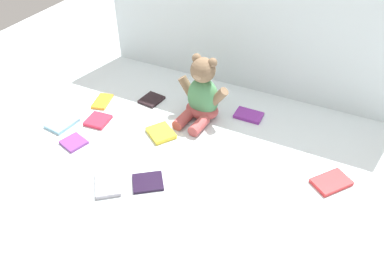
{
  "coord_description": "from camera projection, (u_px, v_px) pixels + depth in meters",
  "views": [
    {
      "loc": [
        0.48,
        -1.12,
        1.01
      ],
      "look_at": [
        -0.02,
        -0.1,
        0.1
      ],
      "focal_mm": 35.27,
      "sensor_mm": 36.0,
      "label": 1
    }
  ],
  "objects": [
    {
      "name": "ground_plane",
      "position": [
        207.0,
        135.0,
        1.58
      ],
      "size": [
        3.2,
        3.2,
        0.0
      ],
      "primitive_type": "plane",
      "color": "silver"
    },
    {
      "name": "backdrop_drape",
      "position": [
        249.0,
        20.0,
        1.67
      ],
      "size": [
        1.44,
        0.03,
        0.68
      ],
      "primitive_type": "cube",
      "color": "silver",
      "rests_on": "ground_plane"
    },
    {
      "name": "teddy_bear",
      "position": [
        202.0,
        96.0,
        1.62
      ],
      "size": [
        0.24,
        0.22,
        0.29
      ],
      "rotation": [
        0.0,
        0.0,
        -0.09
      ],
      "color": "#4C8C59",
      "rests_on": "ground_plane"
    },
    {
      "name": "book_case_0",
      "position": [
        148.0,
        182.0,
        1.36
      ],
      "size": [
        0.14,
        0.14,
        0.01
      ],
      "primitive_type": "cube",
      "rotation": [
        0.0,
        0.0,
        5.34
      ],
      "color": "black",
      "rests_on": "ground_plane"
    },
    {
      "name": "book_case_1",
      "position": [
        98.0,
        120.0,
        1.65
      ],
      "size": [
        0.1,
        0.11,
        0.02
      ],
      "primitive_type": "cube",
      "rotation": [
        0.0,
        0.0,
        4.82
      ],
      "color": "#D92841",
      "rests_on": "ground_plane"
    },
    {
      "name": "book_case_2",
      "position": [
        161.0,
        133.0,
        1.58
      ],
      "size": [
        0.15,
        0.14,
        0.02
      ],
      "primitive_type": "cube",
      "rotation": [
        0.0,
        0.0,
        0.96
      ],
      "color": "gold",
      "rests_on": "ground_plane"
    },
    {
      "name": "book_case_3",
      "position": [
        108.0,
        183.0,
        1.36
      ],
      "size": [
        0.15,
        0.16,
        0.02
      ],
      "primitive_type": "cube",
      "rotation": [
        0.0,
        0.0,
        0.66
      ],
      "color": "#9F9CA9",
      "rests_on": "ground_plane"
    },
    {
      "name": "book_case_4",
      "position": [
        74.0,
        142.0,
        1.54
      ],
      "size": [
        0.11,
        0.11,
        0.01
      ],
      "primitive_type": "cube",
      "rotation": [
        0.0,
        0.0,
        4.42
      ],
      "color": "#7F3A96",
      "rests_on": "ground_plane"
    },
    {
      "name": "book_case_5",
      "position": [
        103.0,
        101.0,
        1.77
      ],
      "size": [
        0.09,
        0.13,
        0.01
      ],
      "primitive_type": "cube",
      "rotation": [
        0.0,
        0.0,
        3.4
      ],
      "color": "gold",
      "rests_on": "ground_plane"
    },
    {
      "name": "book_case_6",
      "position": [
        152.0,
        100.0,
        1.78
      ],
      "size": [
        0.1,
        0.11,
        0.01
      ],
      "primitive_type": "cube",
      "rotation": [
        0.0,
        0.0,
        6.16
      ],
      "color": "black",
      "rests_on": "ground_plane"
    },
    {
      "name": "book_case_7",
      "position": [
        249.0,
        115.0,
        1.68
      ],
      "size": [
        0.12,
        0.08,
        0.01
      ],
      "primitive_type": "cube",
      "rotation": [
        0.0,
        0.0,
        4.72
      ],
      "color": "purple",
      "rests_on": "ground_plane"
    },
    {
      "name": "book_case_8",
      "position": [
        331.0,
        182.0,
        1.36
      ],
      "size": [
        0.15,
        0.16,
        0.02
      ],
      "primitive_type": "cube",
      "rotation": [
        0.0,
        0.0,
        5.61
      ],
      "color": "red",
      "rests_on": "ground_plane"
    },
    {
      "name": "book_case_9",
      "position": [
        62.0,
        123.0,
        1.63
      ],
      "size": [
        0.11,
        0.13,
        0.02
      ],
      "primitive_type": "cube",
      "rotation": [
        0.0,
        0.0,
        3.02
      ],
      "color": "#82BAD3",
      "rests_on": "ground_plane"
    }
  ]
}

